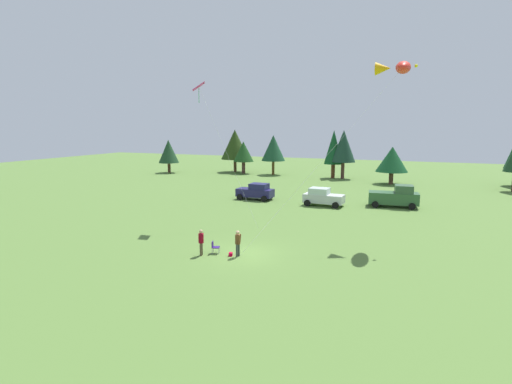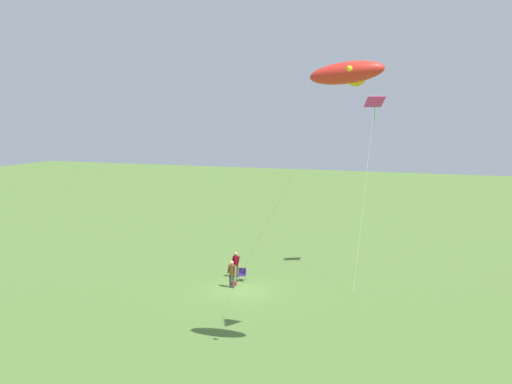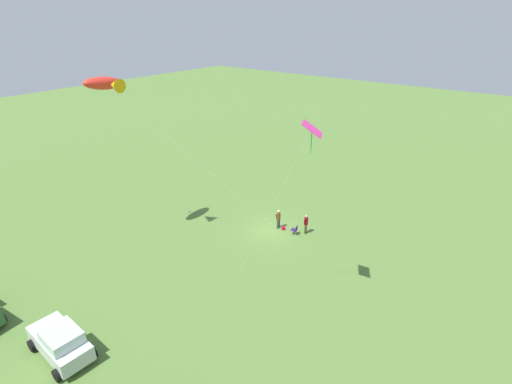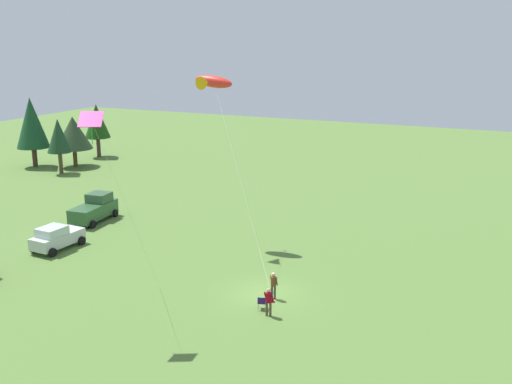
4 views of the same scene
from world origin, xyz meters
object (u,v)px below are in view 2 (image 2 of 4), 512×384
person_kite_flyer (232,272)px  person_spectator (236,262)px  backpack_on_grass (234,284)px  kite_large_fish (348,73)px  kite_diamond_rainbow (374,105)px  folding_chair (242,273)px

person_kite_flyer → person_spectator: (-2.33, -0.69, 0.00)m
person_spectator → backpack_on_grass: person_spectator is taller
kite_large_fish → kite_diamond_rainbow: bearing=-174.6°
folding_chair → kite_large_fish: bearing=23.1°
folding_chair → person_spectator: (-0.60, -0.71, 0.53)m
person_kite_flyer → backpack_on_grass: bearing=-163.3°
person_kite_flyer → kite_large_fish: bearing=55.5°
backpack_on_grass → kite_diamond_rainbow: 15.10m
person_spectator → kite_large_fish: kite_large_fish is taller
person_kite_flyer → backpack_on_grass: (-0.50, -0.06, -0.91)m
folding_chair → person_spectator: 1.07m
kite_large_fish → kite_diamond_rainbow: size_ratio=1.09×
folding_chair → person_spectator: bearing=-147.7°
folding_chair → kite_diamond_rainbow: size_ratio=0.07×
person_spectator → kite_large_fish: (11.06, 9.70, 11.56)m
person_kite_flyer → folding_chair: bearing=-170.9°
backpack_on_grass → kite_diamond_rainbow: bearing=130.3°
folding_chair → kite_large_fish: 18.34m
kite_large_fish → kite_diamond_rainbow: 15.78m
folding_chair → person_spectator: size_ratio=0.47×
backpack_on_grass → kite_large_fish: (9.23, 9.07, 12.47)m
person_spectator → backpack_on_grass: bearing=5.7°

